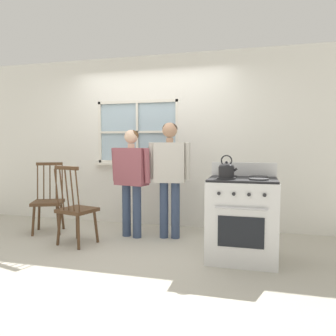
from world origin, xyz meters
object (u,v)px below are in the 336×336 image
(chair_by_window, at_px, (76,210))
(person_elderly_left, at_px, (131,173))
(person_teen_center, at_px, (170,168))
(stove, at_px, (242,218))
(chair_near_wall, at_px, (48,202))
(potted_plant, at_px, (149,157))
(kettle, at_px, (226,170))

(chair_by_window, relative_size, person_elderly_left, 0.69)
(person_teen_center, height_order, stove, person_teen_center)
(chair_near_wall, xyz_separation_m, potted_plant, (1.31, 0.78, 0.64))
(person_teen_center, distance_m, stove, 1.28)
(chair_near_wall, xyz_separation_m, person_teen_center, (1.81, 0.17, 0.52))
(person_elderly_left, bearing_deg, chair_near_wall, -163.24)
(chair_near_wall, distance_m, potted_plant, 1.65)
(person_elderly_left, distance_m, stove, 1.68)
(stove, xyz_separation_m, potted_plant, (-1.51, 1.22, 0.62))
(chair_by_window, xyz_separation_m, person_teen_center, (1.10, 0.60, 0.52))
(chair_by_window, bearing_deg, person_elderly_left, -123.12)
(person_elderly_left, height_order, potted_plant, person_elderly_left)
(chair_by_window, bearing_deg, person_teen_center, -136.79)
(person_teen_center, xyz_separation_m, potted_plant, (-0.50, 0.61, 0.12))
(chair_near_wall, xyz_separation_m, kettle, (2.64, -0.57, 0.57))
(person_elderly_left, relative_size, stove, 1.38)
(stove, bearing_deg, chair_by_window, 179.67)
(chair_near_wall, height_order, potted_plant, potted_plant)
(chair_near_wall, distance_m, kettle, 2.77)
(chair_by_window, xyz_separation_m, person_elderly_left, (0.57, 0.52, 0.45))
(kettle, bearing_deg, stove, 37.72)
(kettle, bearing_deg, chair_by_window, 175.75)
(chair_near_wall, distance_m, stove, 2.85)
(chair_near_wall, xyz_separation_m, person_elderly_left, (1.28, 0.09, 0.45))
(kettle, bearing_deg, potted_plant, 134.60)
(potted_plant, bearing_deg, chair_by_window, -116.09)
(person_elderly_left, xyz_separation_m, person_teen_center, (0.53, 0.08, 0.07))
(chair_by_window, xyz_separation_m, stove, (2.10, -0.01, 0.02))
(chair_by_window, relative_size, stove, 0.95)
(person_elderly_left, xyz_separation_m, stove, (1.53, -0.53, -0.43))
(kettle, xyz_separation_m, potted_plant, (-1.34, 1.36, 0.07))
(potted_plant, bearing_deg, kettle, -45.40)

